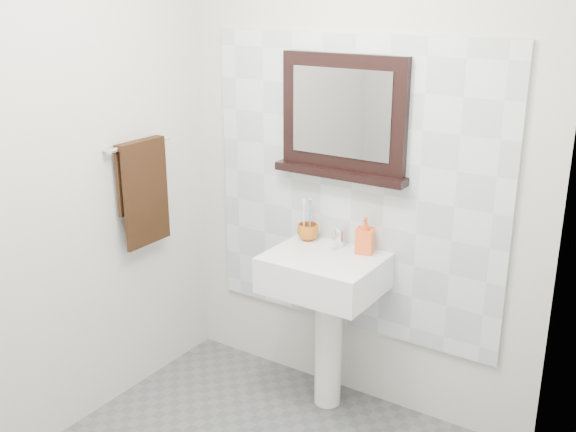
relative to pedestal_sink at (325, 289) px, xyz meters
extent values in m
cube|color=silver|center=(0.02, 0.23, 0.57)|extent=(2.00, 0.01, 2.50)
cube|color=silver|center=(-0.98, -0.87, 0.57)|extent=(0.01, 2.20, 2.50)
cube|color=silver|center=(1.02, -0.87, 0.57)|extent=(0.01, 2.20, 2.50)
cube|color=silver|center=(0.02, 0.21, 0.47)|extent=(1.60, 0.02, 1.50)
cylinder|color=white|center=(0.00, 0.05, -0.34)|extent=(0.14, 0.14, 0.68)
cube|color=white|center=(0.00, -0.01, 0.09)|extent=(0.55, 0.44, 0.18)
cylinder|color=silver|center=(0.00, -0.03, 0.17)|extent=(0.32, 0.32, 0.02)
cylinder|color=#4C4C4F|center=(0.00, -0.03, 0.18)|extent=(0.04, 0.04, 0.00)
cylinder|color=silver|center=(0.00, 0.14, 0.23)|extent=(0.04, 0.04, 0.09)
cylinder|color=silver|center=(0.00, 0.09, 0.25)|extent=(0.02, 0.10, 0.02)
cube|color=silver|center=(0.00, 0.15, 0.28)|extent=(0.02, 0.07, 0.01)
imported|color=#B35C15|center=(-0.18, 0.13, 0.23)|extent=(0.13, 0.13, 0.09)
cylinder|color=white|center=(-0.20, 0.12, 0.29)|extent=(0.01, 0.01, 0.19)
cube|color=white|center=(-0.20, 0.12, 0.39)|extent=(0.01, 0.01, 0.03)
cylinder|color=#4D84B2|center=(-0.17, 0.13, 0.29)|extent=(0.01, 0.01, 0.19)
cube|color=#4D84B2|center=(-0.17, 0.13, 0.39)|extent=(0.01, 0.01, 0.03)
cylinder|color=white|center=(-0.18, 0.15, 0.29)|extent=(0.01, 0.01, 0.19)
cube|color=white|center=(-0.18, 0.15, 0.39)|extent=(0.01, 0.01, 0.03)
imported|color=red|center=(0.14, 0.13, 0.28)|extent=(0.10, 0.10, 0.18)
cube|color=black|center=(-0.02, 0.19, 0.86)|extent=(0.66, 0.06, 0.56)
cube|color=#99999E|center=(-0.02, 0.16, 0.86)|extent=(0.53, 0.01, 0.42)
cube|color=black|center=(-0.02, 0.17, 0.56)|extent=(0.70, 0.11, 0.04)
cylinder|color=silver|center=(-0.92, -0.29, 0.68)|extent=(0.03, 0.40, 0.03)
cylinder|color=silver|center=(-0.95, -0.48, 0.68)|extent=(0.05, 0.02, 0.02)
cylinder|color=silver|center=(-0.95, -0.10, 0.68)|extent=(0.05, 0.02, 0.02)
cube|color=black|center=(-0.90, -0.29, 0.41)|extent=(0.02, 0.30, 0.52)
cube|color=black|center=(-0.94, -0.29, 0.50)|extent=(0.02, 0.30, 0.34)
cube|color=black|center=(-0.92, -0.29, 0.68)|extent=(0.06, 0.30, 0.03)
camera|label=1|loc=(1.53, -2.66, 1.41)|focal=42.00mm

